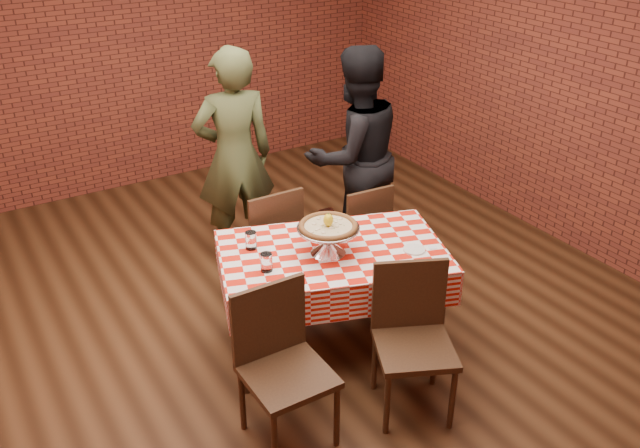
{
  "coord_description": "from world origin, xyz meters",
  "views": [
    {
      "loc": [
        -1.85,
        -3.58,
        2.97
      ],
      "look_at": [
        0.17,
        -0.28,
        0.92
      ],
      "focal_mm": 38.23,
      "sensor_mm": 36.0,
      "label": 1
    }
  ],
  "objects_px": {
    "chair_far_left": "(265,239)",
    "chair_far_right": "(357,232)",
    "diner_black": "(354,156)",
    "pizza_stand": "(328,240)",
    "diner_olive": "(234,157)",
    "water_glass_right": "(251,240)",
    "chair_near_left": "(288,373)",
    "table": "(332,299)",
    "condiment_caddy": "(327,220)",
    "water_glass_left": "(266,262)",
    "chair_near_right": "(415,346)",
    "pizza": "(328,227)"
  },
  "relations": [
    {
      "from": "water_glass_right",
      "to": "diner_black",
      "type": "distance_m",
      "value": 1.46
    },
    {
      "from": "water_glass_left",
      "to": "chair_near_right",
      "type": "relative_size",
      "value": 0.13
    },
    {
      "from": "table",
      "to": "water_glass_left",
      "type": "distance_m",
      "value": 0.65
    },
    {
      "from": "chair_near_right",
      "to": "table",
      "type": "bearing_deg",
      "value": 120.75
    },
    {
      "from": "water_glass_left",
      "to": "chair_near_right",
      "type": "bearing_deg",
      "value": -54.34
    },
    {
      "from": "condiment_caddy",
      "to": "diner_olive",
      "type": "relative_size",
      "value": 0.08
    },
    {
      "from": "pizza_stand",
      "to": "chair_near_right",
      "type": "height_order",
      "value": "pizza_stand"
    },
    {
      "from": "water_glass_right",
      "to": "diner_olive",
      "type": "bearing_deg",
      "value": 69.55
    },
    {
      "from": "table",
      "to": "condiment_caddy",
      "type": "distance_m",
      "value": 0.54
    },
    {
      "from": "chair_near_left",
      "to": "table",
      "type": "bearing_deg",
      "value": 41.77
    },
    {
      "from": "pizza",
      "to": "chair_near_right",
      "type": "height_order",
      "value": "pizza"
    },
    {
      "from": "water_glass_right",
      "to": "chair_near_right",
      "type": "height_order",
      "value": "chair_near_right"
    },
    {
      "from": "chair_near_left",
      "to": "chair_far_left",
      "type": "distance_m",
      "value": 1.57
    },
    {
      "from": "chair_near_right",
      "to": "diner_olive",
      "type": "distance_m",
      "value": 2.3
    },
    {
      "from": "chair_near_left",
      "to": "diner_black",
      "type": "xyz_separation_m",
      "value": [
        1.51,
        1.6,
        0.42
      ]
    },
    {
      "from": "chair_far_left",
      "to": "chair_far_right",
      "type": "distance_m",
      "value": 0.72
    },
    {
      "from": "chair_far_right",
      "to": "pizza_stand",
      "type": "bearing_deg",
      "value": 46.75
    },
    {
      "from": "water_glass_left",
      "to": "chair_far_right",
      "type": "height_order",
      "value": "water_glass_left"
    },
    {
      "from": "chair_near_right",
      "to": "chair_far_right",
      "type": "relative_size",
      "value": 1.07
    },
    {
      "from": "pizza_stand",
      "to": "diner_olive",
      "type": "height_order",
      "value": "diner_olive"
    },
    {
      "from": "pizza_stand",
      "to": "chair_far_right",
      "type": "height_order",
      "value": "pizza_stand"
    },
    {
      "from": "pizza_stand",
      "to": "diner_black",
      "type": "xyz_separation_m",
      "value": [
        0.88,
        1.0,
        0.04
      ]
    },
    {
      "from": "condiment_caddy",
      "to": "chair_far_left",
      "type": "xyz_separation_m",
      "value": [
        -0.19,
        0.57,
        -0.37
      ]
    },
    {
      "from": "pizza_stand",
      "to": "water_glass_left",
      "type": "height_order",
      "value": "pizza_stand"
    },
    {
      "from": "diner_olive",
      "to": "chair_near_left",
      "type": "bearing_deg",
      "value": 82.54
    },
    {
      "from": "condiment_caddy",
      "to": "chair_near_left",
      "type": "relative_size",
      "value": 0.15
    },
    {
      "from": "chair_far_left",
      "to": "pizza",
      "type": "bearing_deg",
      "value": 91.86
    },
    {
      "from": "table",
      "to": "pizza",
      "type": "height_order",
      "value": "pizza"
    },
    {
      "from": "pizza",
      "to": "chair_far_left",
      "type": "relative_size",
      "value": 0.41
    },
    {
      "from": "water_glass_left",
      "to": "water_glass_right",
      "type": "height_order",
      "value": "same"
    },
    {
      "from": "chair_near_left",
      "to": "water_glass_left",
      "type": "bearing_deg",
      "value": 71.95
    },
    {
      "from": "pizza",
      "to": "water_glass_left",
      "type": "height_order",
      "value": "pizza"
    },
    {
      "from": "diner_black",
      "to": "chair_far_left",
      "type": "bearing_deg",
      "value": 11.55
    },
    {
      "from": "pizza",
      "to": "chair_far_right",
      "type": "height_order",
      "value": "pizza"
    },
    {
      "from": "water_glass_left",
      "to": "diner_olive",
      "type": "height_order",
      "value": "diner_olive"
    },
    {
      "from": "pizza",
      "to": "chair_near_right",
      "type": "xyz_separation_m",
      "value": [
        0.12,
        -0.77,
        -0.48
      ]
    },
    {
      "from": "pizza_stand",
      "to": "chair_far_right",
      "type": "bearing_deg",
      "value": 43.19
    },
    {
      "from": "chair_near_right",
      "to": "chair_far_left",
      "type": "relative_size",
      "value": 1.02
    },
    {
      "from": "table",
      "to": "pizza_stand",
      "type": "xyz_separation_m",
      "value": [
        -0.04,
        -0.01,
        0.47
      ]
    },
    {
      "from": "table",
      "to": "chair_far_left",
      "type": "height_order",
      "value": "chair_far_left"
    },
    {
      "from": "water_glass_left",
      "to": "chair_far_right",
      "type": "distance_m",
      "value": 1.3
    },
    {
      "from": "table",
      "to": "pizza",
      "type": "relative_size",
      "value": 3.85
    },
    {
      "from": "pizza",
      "to": "chair_near_left",
      "type": "height_order",
      "value": "pizza"
    },
    {
      "from": "chair_far_right",
      "to": "water_glass_left",
      "type": "bearing_deg",
      "value": 32.43
    },
    {
      "from": "chair_near_left",
      "to": "chair_far_left",
      "type": "xyz_separation_m",
      "value": [
        0.61,
        1.44,
        -0.01
      ]
    },
    {
      "from": "water_glass_left",
      "to": "chair_far_left",
      "type": "distance_m",
      "value": 1.0
    },
    {
      "from": "chair_far_left",
      "to": "diner_black",
      "type": "relative_size",
      "value": 0.51
    },
    {
      "from": "chair_near_right",
      "to": "chair_far_right",
      "type": "distance_m",
      "value": 1.48
    },
    {
      "from": "pizza_stand",
      "to": "chair_far_left",
      "type": "height_order",
      "value": "pizza_stand"
    },
    {
      "from": "chair_far_right",
      "to": "diner_black",
      "type": "distance_m",
      "value": 0.64
    }
  ]
}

